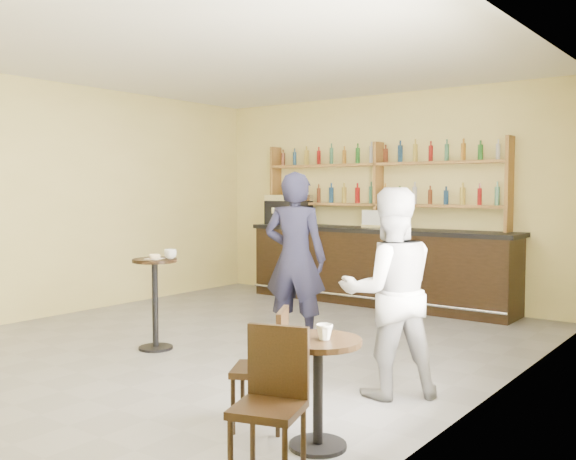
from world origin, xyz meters
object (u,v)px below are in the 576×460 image
Objects in this scene: man_main at (295,258)px; chair_south at (268,407)px; chair_west at (259,368)px; espresso_machine at (289,210)px; bar_counter at (377,266)px; patron_second at (389,292)px; pastry_case at (380,219)px; cafe_table at (318,393)px; pedestal_table at (155,304)px.

man_main is 2.13× the size of chair_south.
chair_west is 0.88m from chair_south.
chair_south is (4.05, -5.60, -0.95)m from espresso_machine.
patron_second is at bearing -59.66° from bar_counter.
man_main is 1.10× the size of patron_second.
chair_west is 0.96× the size of chair_south.
pastry_case is at bearing -100.04° from man_main.
cafe_table is at bearing 51.58° from patron_second.
bar_counter is 2.21× the size of man_main.
espresso_machine is 0.92× the size of cafe_table.
chair_south is at bearing -67.01° from bar_counter.
chair_west is (2.37, -1.09, -0.06)m from pedestal_table.
man_main is 2.21× the size of chair_west.
chair_west is at bearing -70.26° from bar_counter.
pedestal_table is 2.61m from chair_west.
pastry_case is 0.52× the size of chair_west.
man_main is at bearing -80.04° from bar_counter.
espresso_machine reaches higher than pastry_case.
chair_south is (0.05, -0.60, 0.08)m from cafe_table.
pastry_case is 0.26× the size of patron_second.
espresso_machine is at bearing 105.65° from pedestal_table.
pastry_case is at bearing -5.61° from espresso_machine.
pastry_case is at bearing -105.24° from patron_second.
bar_counter is 2.44× the size of patron_second.
man_main is at bearing -74.73° from patron_second.
man_main is 2.60m from chair_west.
chair_west is 0.50× the size of patron_second.
espresso_machine is at bearing -71.06° from man_main.
espresso_machine is 6.11m from chair_west.
espresso_machine is 6.48m from cafe_table.
espresso_machine is at bearing 108.41° from chair_south.
cafe_table is at bearing 77.29° from chair_south.
espresso_machine is 5.38m from patron_second.
bar_counter reaches higher than cafe_table.
espresso_machine is at bearing -173.98° from chair_west.
pedestal_table is at bearing 26.44° from man_main.
pedestal_table is at bearing -89.51° from pastry_case.
patron_second reaches higher than pedestal_table.
man_main is (0.48, -2.75, 0.39)m from bar_counter.
cafe_table is 0.61m from chair_south.
bar_counter is 4.88× the size of chair_west.
man_main is (1.08, 1.10, 0.47)m from pedestal_table.
espresso_machine is 1.51× the size of pastry_case.
chair_west is (1.29, -2.19, -0.53)m from man_main.
espresso_machine reaches higher than bar_counter.
pastry_case reaches higher than pedestal_table.
pastry_case is 2.81m from man_main.
patron_second is at bearing 131.22° from man_main.
cafe_table is 0.42× the size of patron_second.
chair_south is (2.97, -1.74, -0.04)m from pedestal_table.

